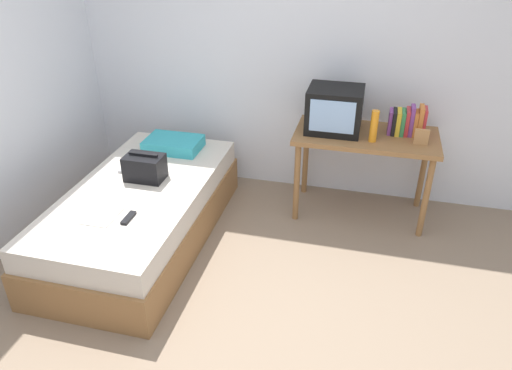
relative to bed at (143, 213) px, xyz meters
The scene contains 13 objects.
ground_plane 1.26m from the bed, 37.91° to the right, with size 8.00×8.00×0.00m, color #84705B.
wall_back 1.90m from the bed, 51.68° to the left, with size 5.20×0.10×2.60m, color silver.
bed is the anchor object (origin of this frame).
desk 1.90m from the bed, 26.49° to the left, with size 1.16×0.60×0.76m.
tv 1.76m from the bed, 31.24° to the left, with size 0.44×0.39×0.36m.
water_bottle 1.96m from the bed, 22.02° to the left, with size 0.06×0.06×0.26m, color orange.
book_row 2.26m from the bed, 24.63° to the left, with size 0.29×0.17×0.25m.
picture_frame 2.28m from the bed, 19.16° to the left, with size 0.11×0.02×0.13m, color #B27F4C.
pillow 0.75m from the bed, 89.58° to the left, with size 0.48×0.33×0.10m, color #33A8B7.
handbag 0.37m from the bed, 88.14° to the left, with size 0.30×0.20×0.23m.
magazine 0.51m from the bed, 97.69° to the right, with size 0.21×0.29×0.01m, color white.
remote_dark 0.53m from the bed, 72.37° to the right, with size 0.04×0.16×0.02m, color black.
remote_silver 0.42m from the bed, 136.73° to the left, with size 0.04×0.14×0.02m, color #B7B7BC.
Camera 1 is at (0.69, -2.15, 2.33)m, focal length 33.73 mm.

